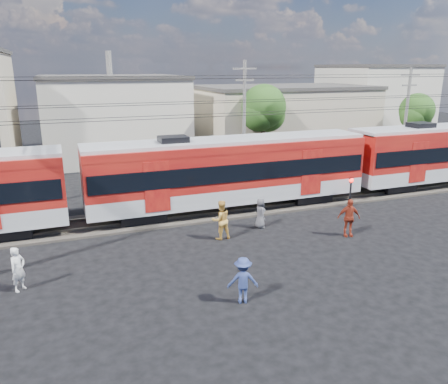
{
  "coord_description": "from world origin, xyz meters",
  "views": [
    {
      "loc": [
        -6.68,
        -14.47,
        7.99
      ],
      "look_at": [
        0.66,
        5.0,
        2.03
      ],
      "focal_mm": 35.0,
      "sensor_mm": 36.0,
      "label": 1
    }
  ],
  "objects_px": {
    "pedestrian_a": "(18,269)",
    "pedestrian_c": "(243,280)",
    "car_silver": "(432,159)",
    "crossing_signal": "(351,187)",
    "commuter_train": "(233,169)"
  },
  "relations": [
    {
      "from": "crossing_signal",
      "to": "pedestrian_c",
      "type": "bearing_deg",
      "value": -142.61
    },
    {
      "from": "pedestrian_a",
      "to": "pedestrian_c",
      "type": "bearing_deg",
      "value": -73.44
    },
    {
      "from": "pedestrian_c",
      "to": "car_silver",
      "type": "xyz_separation_m",
      "value": [
        23.35,
        14.63,
        -0.18
      ]
    },
    {
      "from": "commuter_train",
      "to": "car_silver",
      "type": "height_order",
      "value": "commuter_train"
    },
    {
      "from": "crossing_signal",
      "to": "commuter_train",
      "type": "bearing_deg",
      "value": 162.81
    },
    {
      "from": "pedestrian_a",
      "to": "pedestrian_c",
      "type": "distance_m",
      "value": 8.28
    },
    {
      "from": "car_silver",
      "to": "crossing_signal",
      "type": "bearing_deg",
      "value": 110.58
    },
    {
      "from": "pedestrian_a",
      "to": "crossing_signal",
      "type": "height_order",
      "value": "crossing_signal"
    },
    {
      "from": "commuter_train",
      "to": "car_silver",
      "type": "relative_size",
      "value": 12.97
    },
    {
      "from": "commuter_train",
      "to": "crossing_signal",
      "type": "height_order",
      "value": "commuter_train"
    },
    {
      "from": "pedestrian_c",
      "to": "car_silver",
      "type": "relative_size",
      "value": 0.44
    },
    {
      "from": "car_silver",
      "to": "crossing_signal",
      "type": "relative_size",
      "value": 2.13
    },
    {
      "from": "commuter_train",
      "to": "car_silver",
      "type": "bearing_deg",
      "value": 13.65
    },
    {
      "from": "pedestrian_a",
      "to": "car_silver",
      "type": "relative_size",
      "value": 0.44
    },
    {
      "from": "commuter_train",
      "to": "pedestrian_c",
      "type": "distance_m",
      "value": 10.55
    }
  ]
}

